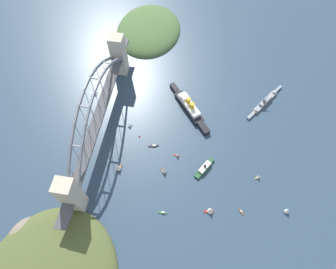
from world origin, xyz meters
TOP-DOWN VIEW (x-y plane):
  - ground_plane at (0.00, 0.00)m, footprint 1400.00×1400.00m
  - harbor_arch_bridge at (-0.00, -0.00)m, footprint 251.31×17.53m
  - headland_west_shore at (-179.67, 19.09)m, footprint 116.33×94.55m
  - ocean_liner at (-45.06, 97.99)m, footprint 71.56×58.82m
  - naval_cruiser at (-70.01, 191.66)m, footprint 59.70×43.86m
  - harbor_ferry_steamer at (32.44, 125.21)m, footprint 28.46×20.41m
  - seaplane_taxiing_near_bridge at (-50.66, -26.29)m, footprint 9.40×8.45m
  - small_boat_0 at (74.48, 167.59)m, footprint 7.08×5.45m
  - small_boat_1 at (66.79, 213.52)m, footprint 8.35×7.13m
  - small_boat_2 at (79.24, 135.72)m, footprint 7.14×10.94m
  - small_boat_3 at (33.76, 184.44)m, footprint 4.77×6.18m
  - small_boat_4 at (43.46, 81.66)m, footprint 8.18×7.48m
  - small_boat_5 at (88.30, 87.76)m, footprint 2.48×9.79m
  - small_boat_6 at (-8.02, 30.80)m, footprint 5.59×5.36m
  - small_boat_7 at (13.49, 64.37)m, footprint 4.94×12.34m
  - small_boat_8 at (47.97, 31.21)m, footprint 10.50×7.77m
  - small_boat_9 at (21.34, 93.07)m, footprint 4.19×6.88m
  - channel_marker_buoy at (3.64, 45.18)m, footprint 2.20×2.20m

SIDE VIEW (x-z plane):
  - ground_plane at x=0.00m, z-range 0.00..0.00m
  - headland_west_shore at x=-179.67m, z-range -15.02..15.02m
  - small_boat_0 at x=74.48m, z-range -0.28..1.66m
  - small_boat_7 at x=13.49m, z-range -0.31..1.80m
  - small_boat_5 at x=88.30m, z-range -0.35..2.02m
  - channel_marker_buoy at x=3.64m, z-range -0.26..2.49m
  - seaplane_taxiing_near_bridge at x=-50.66m, z-range -0.47..4.29m
  - harbor_ferry_steamer at x=32.44m, z-range -1.53..6.32m
  - naval_cruiser at x=-70.01m, z-range -5.55..10.93m
  - small_boat_6 at x=-8.02m, z-range -0.16..6.18m
  - small_boat_3 at x=33.76m, z-range -0.25..7.05m
  - small_boat_9 at x=21.34m, z-range -0.28..7.66m
  - small_boat_1 at x=66.79m, z-range -0.34..8.80m
  - small_boat_4 at x=43.46m, z-range -0.32..9.87m
  - small_boat_2 at x=79.24m, z-range -0.37..10.03m
  - small_boat_8 at x=47.97m, z-range -0.43..10.65m
  - ocean_liner at x=-45.06m, z-range -4.02..14.86m
  - harbor_arch_bridge at x=0.00m, z-range -6.29..67.58m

